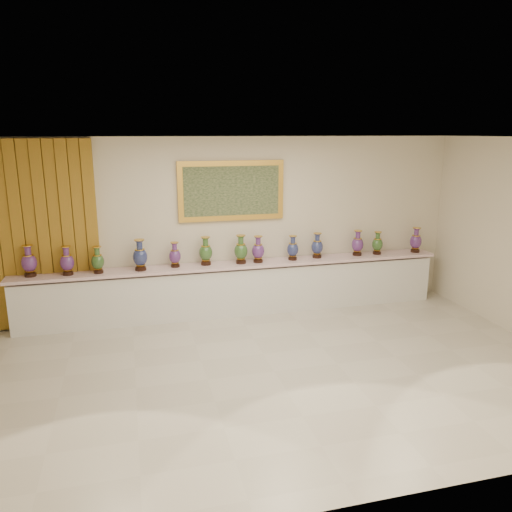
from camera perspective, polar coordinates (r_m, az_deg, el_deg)
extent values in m
plane|color=beige|center=(6.75, 2.10, -13.04)|extent=(8.00, 8.00, 0.00)
plane|color=beige|center=(8.58, -2.57, 3.45)|extent=(8.00, 0.00, 8.00)
plane|color=white|center=(6.01, 2.36, 13.35)|extent=(8.00, 8.00, 0.00)
cube|color=#BB7128|center=(8.44, -23.04, 2.17)|extent=(1.64, 0.14, 2.95)
cube|color=gold|center=(8.44, -2.82, 7.46)|extent=(1.80, 0.06, 1.00)
cube|color=black|center=(8.41, -2.77, 7.43)|extent=(1.62, 0.02, 0.82)
cube|color=white|center=(8.63, -2.17, -3.98)|extent=(7.20, 0.42, 0.81)
cube|color=silver|center=(8.48, -2.17, -1.00)|extent=(7.28, 0.48, 0.05)
cylinder|color=black|center=(8.46, -24.37, -1.96)|extent=(0.17, 0.17, 0.05)
cone|color=gold|center=(8.44, -24.41, -1.61)|extent=(0.15, 0.15, 0.03)
ellipsoid|color=#2E1150|center=(8.41, -24.50, -0.72)|extent=(0.29, 0.29, 0.29)
cylinder|color=gold|center=(8.38, -24.59, 0.08)|extent=(0.16, 0.16, 0.01)
cylinder|color=#2E1150|center=(8.37, -24.63, 0.50)|extent=(0.09, 0.09, 0.10)
cone|color=#2E1150|center=(8.35, -24.68, 0.97)|extent=(0.16, 0.16, 0.04)
cylinder|color=gold|center=(8.35, -24.69, 1.10)|extent=(0.16, 0.16, 0.01)
cylinder|color=black|center=(8.32, -20.68, -1.87)|extent=(0.16, 0.16, 0.05)
cone|color=gold|center=(8.31, -20.71, -1.54)|extent=(0.14, 0.14, 0.03)
ellipsoid|color=#2E1150|center=(8.28, -20.78, -0.69)|extent=(0.23, 0.23, 0.26)
cylinder|color=gold|center=(8.25, -20.85, 0.06)|extent=(0.15, 0.15, 0.01)
cylinder|color=#2E1150|center=(8.24, -20.89, 0.45)|extent=(0.08, 0.08, 0.10)
cone|color=#2E1150|center=(8.22, -20.93, 0.90)|extent=(0.15, 0.15, 0.04)
cylinder|color=gold|center=(8.22, -20.94, 1.02)|extent=(0.15, 0.15, 0.01)
cylinder|color=black|center=(8.27, -17.55, -1.72)|extent=(0.15, 0.15, 0.04)
cone|color=gold|center=(8.26, -17.58, -1.40)|extent=(0.13, 0.13, 0.03)
ellipsoid|color=black|center=(8.23, -17.64, -0.61)|extent=(0.20, 0.20, 0.25)
cylinder|color=gold|center=(8.20, -17.69, 0.10)|extent=(0.14, 0.14, 0.01)
cylinder|color=black|center=(8.19, -17.72, 0.47)|extent=(0.08, 0.08, 0.09)
cone|color=black|center=(8.18, -17.75, 0.89)|extent=(0.14, 0.14, 0.03)
cylinder|color=gold|center=(8.17, -17.76, 1.01)|extent=(0.14, 0.14, 0.01)
cylinder|color=black|center=(8.25, -13.03, -1.42)|extent=(0.18, 0.18, 0.05)
cone|color=gold|center=(8.24, -13.05, -1.05)|extent=(0.16, 0.16, 0.03)
ellipsoid|color=#0A133A|center=(8.20, -13.11, -0.10)|extent=(0.28, 0.28, 0.29)
cylinder|color=gold|center=(8.18, -13.15, 0.74)|extent=(0.16, 0.16, 0.01)
cylinder|color=#0A133A|center=(8.16, -13.18, 1.18)|extent=(0.09, 0.09, 0.11)
cone|color=#0A133A|center=(8.15, -13.21, 1.68)|extent=(0.16, 0.16, 0.04)
cylinder|color=gold|center=(8.14, -13.21, 1.81)|extent=(0.17, 0.17, 0.01)
cylinder|color=black|center=(8.34, -9.21, -1.10)|extent=(0.15, 0.15, 0.04)
cone|color=gold|center=(8.33, -9.22, -0.79)|extent=(0.13, 0.13, 0.03)
ellipsoid|color=#2E1150|center=(8.30, -9.25, -0.02)|extent=(0.22, 0.22, 0.24)
cylinder|color=gold|center=(8.28, -9.28, 0.67)|extent=(0.13, 0.13, 0.01)
cylinder|color=#2E1150|center=(8.27, -9.29, 1.02)|extent=(0.08, 0.08, 0.09)
cone|color=#2E1150|center=(8.26, -9.31, 1.43)|extent=(0.13, 0.13, 0.03)
cylinder|color=gold|center=(8.25, -9.31, 1.54)|extent=(0.14, 0.14, 0.01)
cylinder|color=black|center=(8.41, -5.74, -0.84)|extent=(0.17, 0.17, 0.05)
cone|color=gold|center=(8.40, -5.74, -0.49)|extent=(0.15, 0.15, 0.03)
ellipsoid|color=black|center=(8.37, -5.77, 0.39)|extent=(0.29, 0.29, 0.28)
cylinder|color=gold|center=(8.34, -5.79, 1.17)|extent=(0.15, 0.15, 0.01)
cylinder|color=black|center=(8.33, -5.80, 1.58)|extent=(0.09, 0.09, 0.10)
cone|color=black|center=(8.31, -5.81, 2.04)|extent=(0.15, 0.15, 0.04)
cylinder|color=gold|center=(8.31, -5.81, 2.16)|extent=(0.16, 0.16, 0.01)
cylinder|color=black|center=(8.47, -1.73, -0.67)|extent=(0.17, 0.17, 0.05)
cone|color=gold|center=(8.45, -1.73, -0.32)|extent=(0.15, 0.15, 0.03)
ellipsoid|color=black|center=(8.42, -1.74, 0.57)|extent=(0.26, 0.26, 0.28)
cylinder|color=gold|center=(8.39, -1.74, 1.36)|extent=(0.16, 0.16, 0.01)
cylinder|color=black|center=(8.38, -1.75, 1.78)|extent=(0.09, 0.09, 0.10)
cone|color=black|center=(8.37, -1.75, 2.25)|extent=(0.16, 0.16, 0.04)
cylinder|color=gold|center=(8.36, -1.75, 2.37)|extent=(0.16, 0.16, 0.01)
cylinder|color=black|center=(8.53, 0.24, -0.57)|extent=(0.16, 0.16, 0.05)
cone|color=gold|center=(8.52, 0.24, -0.24)|extent=(0.14, 0.14, 0.03)
ellipsoid|color=#2E1150|center=(8.49, 0.24, 0.59)|extent=(0.26, 0.26, 0.27)
cylinder|color=gold|center=(8.46, 0.25, 1.33)|extent=(0.15, 0.15, 0.01)
cylinder|color=#2E1150|center=(8.45, 0.25, 1.72)|extent=(0.09, 0.09, 0.10)
cone|color=#2E1150|center=(8.44, 0.25, 2.15)|extent=(0.15, 0.15, 0.04)
cylinder|color=gold|center=(8.43, 0.25, 2.27)|extent=(0.15, 0.15, 0.01)
cylinder|color=black|center=(8.72, 4.20, -0.29)|extent=(0.15, 0.15, 0.04)
cone|color=gold|center=(8.71, 4.20, 0.01)|extent=(0.13, 0.13, 0.03)
ellipsoid|color=#0A133A|center=(8.68, 4.21, 0.77)|extent=(0.24, 0.24, 0.25)
cylinder|color=gold|center=(8.66, 4.23, 1.45)|extent=(0.14, 0.14, 0.01)
cylinder|color=#0A133A|center=(8.65, 4.23, 1.80)|extent=(0.08, 0.08, 0.09)
cone|color=#0A133A|center=(8.63, 4.24, 2.20)|extent=(0.14, 0.14, 0.03)
cylinder|color=gold|center=(8.63, 4.24, 2.31)|extent=(0.14, 0.14, 0.01)
cylinder|color=black|center=(8.91, 6.97, -0.04)|extent=(0.16, 0.16, 0.04)
cone|color=gold|center=(8.90, 6.98, 0.27)|extent=(0.14, 0.14, 0.03)
ellipsoid|color=#0A133A|center=(8.87, 7.00, 1.04)|extent=(0.27, 0.27, 0.26)
cylinder|color=gold|center=(8.85, 7.02, 1.73)|extent=(0.14, 0.14, 0.01)
cylinder|color=#0A133A|center=(8.84, 7.04, 2.08)|extent=(0.08, 0.08, 0.09)
cone|color=#0A133A|center=(8.83, 7.05, 2.49)|extent=(0.14, 0.14, 0.03)
cylinder|color=gold|center=(8.82, 7.05, 2.60)|extent=(0.15, 0.15, 0.01)
cylinder|color=black|center=(9.20, 11.47, 0.23)|extent=(0.16, 0.16, 0.05)
cone|color=gold|center=(9.19, 11.49, 0.53)|extent=(0.14, 0.14, 0.03)
ellipsoid|color=#2E1150|center=(9.16, 11.52, 1.30)|extent=(0.23, 0.23, 0.26)
cylinder|color=gold|center=(9.14, 11.56, 1.99)|extent=(0.15, 0.15, 0.01)
cylinder|color=#2E1150|center=(9.13, 11.58, 2.34)|extent=(0.08, 0.08, 0.10)
cone|color=#2E1150|center=(9.12, 11.59, 2.74)|extent=(0.15, 0.15, 0.04)
cylinder|color=gold|center=(9.11, 11.60, 2.85)|extent=(0.15, 0.15, 0.01)
cylinder|color=black|center=(9.37, 13.65, 0.35)|extent=(0.15, 0.15, 0.04)
cone|color=gold|center=(9.36, 13.66, 0.62)|extent=(0.13, 0.13, 0.03)
ellipsoid|color=black|center=(9.33, 13.70, 1.30)|extent=(0.22, 0.22, 0.24)
cylinder|color=gold|center=(9.31, 13.74, 1.92)|extent=(0.13, 0.13, 0.01)
cylinder|color=black|center=(9.30, 13.76, 2.23)|extent=(0.08, 0.08, 0.09)
cone|color=black|center=(9.29, 13.78, 2.59)|extent=(0.13, 0.13, 0.03)
cylinder|color=gold|center=(9.29, 13.78, 2.69)|extent=(0.14, 0.14, 0.01)
cylinder|color=black|center=(9.72, 17.72, 0.57)|extent=(0.16, 0.16, 0.05)
cone|color=gold|center=(9.70, 17.74, 0.86)|extent=(0.14, 0.14, 0.03)
ellipsoid|color=#2E1150|center=(9.68, 17.79, 1.59)|extent=(0.26, 0.26, 0.27)
cylinder|color=gold|center=(9.66, 17.84, 2.25)|extent=(0.15, 0.15, 0.01)
cylinder|color=#2E1150|center=(9.64, 17.87, 2.59)|extent=(0.09, 0.09, 0.10)
cone|color=#2E1150|center=(9.63, 17.90, 2.98)|extent=(0.15, 0.15, 0.04)
cylinder|color=gold|center=(9.63, 17.91, 3.08)|extent=(0.15, 0.15, 0.01)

